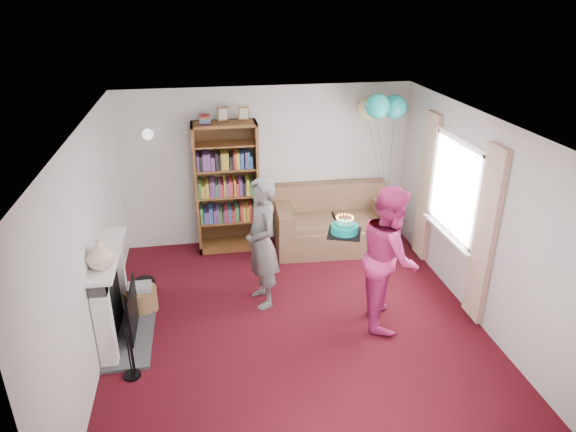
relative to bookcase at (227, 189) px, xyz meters
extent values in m
plane|color=#350810|center=(0.66, -2.30, -0.99)|extent=(5.00, 5.00, 0.00)
cube|color=silver|center=(0.66, 0.21, 0.26)|extent=(4.50, 0.02, 2.50)
cube|color=silver|center=(-1.60, -2.30, 0.26)|extent=(0.02, 5.00, 2.50)
cube|color=silver|center=(2.92, -2.30, 0.26)|extent=(0.02, 5.00, 2.50)
cube|color=white|center=(0.66, -2.30, 1.51)|extent=(4.50, 5.00, 0.01)
cube|color=#3F3F42|center=(-1.34, -2.10, -0.97)|extent=(0.55, 1.40, 0.04)
cube|color=white|center=(-1.49, -2.65, -0.46)|extent=(0.18, 0.14, 1.06)
cube|color=white|center=(-1.49, -1.55, -0.46)|extent=(0.18, 0.14, 1.06)
cube|color=white|center=(-1.49, -2.10, 0.01)|extent=(0.18, 1.24, 0.16)
cube|color=white|center=(-1.46, -2.10, 0.11)|extent=(0.28, 1.35, 0.05)
cube|color=black|center=(-1.51, -2.10, -0.51)|extent=(0.10, 0.80, 0.86)
cube|color=black|center=(-1.27, -2.10, -0.66)|extent=(0.02, 0.70, 0.60)
cylinder|color=black|center=(-1.24, -2.88, -0.67)|extent=(0.18, 0.18, 0.64)
cylinder|color=black|center=(-1.21, -1.30, -0.86)|extent=(0.26, 0.26, 0.26)
cube|color=white|center=(2.87, -1.70, 1.08)|extent=(0.08, 1.30, 0.08)
cube|color=white|center=(2.87, -1.70, -0.17)|extent=(0.08, 1.30, 0.08)
cube|color=white|center=(2.90, -1.70, 0.46)|extent=(0.01, 1.15, 1.20)
cube|color=white|center=(2.84, -1.70, -0.20)|extent=(0.14, 1.32, 0.04)
cube|color=beige|center=(2.86, -2.52, 0.16)|extent=(0.07, 0.38, 2.20)
cube|color=beige|center=(2.86, -0.88, 0.16)|extent=(0.07, 0.38, 2.20)
cylinder|color=gold|center=(-1.09, 0.15, 0.91)|extent=(0.04, 0.12, 0.04)
sphere|color=white|center=(-1.09, 0.06, 0.89)|extent=(0.16, 0.16, 0.16)
cube|color=#472B14|center=(0.00, 0.16, 0.02)|extent=(0.96, 0.04, 2.03)
cube|color=brown|center=(-0.46, -0.03, 0.02)|extent=(0.04, 0.42, 2.03)
cube|color=brown|center=(0.46, -0.03, 0.02)|extent=(0.04, 0.42, 2.03)
cube|color=brown|center=(0.00, -0.03, 1.02)|extent=(0.96, 0.42, 0.04)
cube|color=brown|center=(0.00, -0.03, -0.94)|extent=(0.96, 0.42, 0.10)
cube|color=brown|center=(0.00, -0.03, -0.51)|extent=(0.88, 0.38, 0.03)
cube|color=brown|center=(0.00, -0.03, -0.08)|extent=(0.88, 0.38, 0.02)
cube|color=brown|center=(0.00, -0.03, 0.34)|extent=(0.88, 0.38, 0.02)
cube|color=brown|center=(0.00, -0.03, 0.72)|extent=(0.88, 0.38, 0.02)
cube|color=maroon|center=(-0.26, -0.05, 1.10)|extent=(0.16, 0.22, 0.12)
cube|color=brown|center=(0.00, 0.02, 1.15)|extent=(0.16, 0.02, 0.20)
cube|color=brown|center=(0.30, 0.02, 1.15)|extent=(0.16, 0.02, 0.20)
cube|color=brown|center=(1.64, -0.30, -0.78)|extent=(1.82, 0.96, 0.43)
cube|color=brown|center=(1.64, 0.06, -0.40)|extent=(1.82, 0.24, 0.75)
cube|color=brown|center=(0.85, -0.30, -0.56)|extent=(0.24, 0.91, 0.59)
cube|color=brown|center=(2.43, -0.30, -0.56)|extent=(0.24, 0.91, 0.59)
cube|color=brown|center=(1.23, -0.38, -0.53)|extent=(0.77, 0.66, 0.12)
cube|color=brown|center=(2.04, -0.38, -0.53)|extent=(0.77, 0.66, 0.12)
cylinder|color=#997447|center=(-1.24, -1.61, -0.84)|extent=(0.41, 0.41, 0.31)
cube|color=beige|center=(-1.24, -1.61, -0.65)|extent=(0.29, 0.23, 0.06)
imported|color=black|center=(0.33, -1.69, -0.12)|extent=(0.53, 0.70, 1.74)
imported|color=#BC2569|center=(1.77, -2.33, -0.10)|extent=(0.83, 0.98, 1.77)
cube|color=black|center=(1.27, -2.10, 0.14)|extent=(0.39, 0.39, 0.02)
cylinder|color=#0C8E85|center=(1.27, -2.10, 0.20)|extent=(0.32, 0.32, 0.10)
cylinder|color=#0C8E85|center=(1.27, -2.10, 0.26)|extent=(0.24, 0.24, 0.04)
cylinder|color=#E56585|center=(1.37, -2.10, 0.29)|extent=(0.01, 0.01, 0.09)
sphere|color=orange|center=(1.37, -2.10, 0.34)|extent=(0.02, 0.02, 0.02)
cylinder|color=#E56585|center=(1.36, -2.06, 0.29)|extent=(0.01, 0.01, 0.09)
sphere|color=orange|center=(1.36, -2.06, 0.34)|extent=(0.02, 0.02, 0.02)
cylinder|color=#E56585|center=(1.34, -2.03, 0.29)|extent=(0.01, 0.01, 0.09)
sphere|color=orange|center=(1.34, -2.03, 0.34)|extent=(0.02, 0.02, 0.02)
cylinder|color=#E56585|center=(1.30, -2.01, 0.29)|extent=(0.01, 0.01, 0.09)
sphere|color=orange|center=(1.30, -2.01, 0.34)|extent=(0.02, 0.02, 0.02)
cylinder|color=#E56585|center=(1.26, -2.01, 0.29)|extent=(0.01, 0.01, 0.09)
sphere|color=orange|center=(1.26, -2.01, 0.34)|extent=(0.02, 0.02, 0.02)
cylinder|color=#E56585|center=(1.23, -2.02, 0.29)|extent=(0.01, 0.01, 0.09)
sphere|color=orange|center=(1.23, -2.02, 0.34)|extent=(0.02, 0.02, 0.02)
cylinder|color=#E56585|center=(1.20, -2.05, 0.29)|extent=(0.01, 0.01, 0.09)
sphere|color=orange|center=(1.20, -2.05, 0.34)|extent=(0.02, 0.02, 0.02)
cylinder|color=#E56585|center=(1.18, -2.08, 0.29)|extent=(0.01, 0.01, 0.09)
sphere|color=orange|center=(1.18, -2.08, 0.34)|extent=(0.02, 0.02, 0.02)
cylinder|color=#E56585|center=(1.18, -2.12, 0.29)|extent=(0.01, 0.01, 0.09)
sphere|color=orange|center=(1.18, -2.12, 0.34)|extent=(0.02, 0.02, 0.02)
cylinder|color=#E56585|center=(1.20, -2.16, 0.29)|extent=(0.01, 0.01, 0.09)
sphere|color=orange|center=(1.20, -2.16, 0.34)|extent=(0.02, 0.02, 0.02)
cylinder|color=#E56585|center=(1.23, -2.19, 0.29)|extent=(0.01, 0.01, 0.09)
sphere|color=orange|center=(1.23, -2.19, 0.34)|extent=(0.02, 0.02, 0.02)
cylinder|color=#E56585|center=(1.26, -2.20, 0.29)|extent=(0.01, 0.01, 0.09)
sphere|color=orange|center=(1.26, -2.20, 0.34)|extent=(0.02, 0.02, 0.02)
cylinder|color=#E56585|center=(1.30, -2.20, 0.29)|extent=(0.01, 0.01, 0.09)
sphere|color=orange|center=(1.30, -2.20, 0.34)|extent=(0.02, 0.02, 0.02)
cylinder|color=#E56585|center=(1.34, -2.18, 0.29)|extent=(0.01, 0.01, 0.09)
sphere|color=orange|center=(1.34, -2.18, 0.34)|extent=(0.02, 0.02, 0.02)
cylinder|color=#E56585|center=(1.36, -2.14, 0.29)|extent=(0.01, 0.01, 0.09)
sphere|color=orange|center=(1.36, -2.14, 0.34)|extent=(0.02, 0.02, 0.02)
sphere|color=#3F3F3F|center=(2.43, -0.50, -0.30)|extent=(0.02, 0.02, 0.02)
sphere|color=#1CAFA7|center=(2.49, -0.30, 1.23)|extent=(0.35, 0.35, 0.35)
sphere|color=#D1D884|center=(2.16, -0.11, 1.17)|extent=(0.35, 0.35, 0.35)
sphere|color=#1CAFA7|center=(2.16, -0.49, 1.29)|extent=(0.35, 0.35, 0.35)
imported|color=beige|center=(-1.46, -2.45, 0.29)|extent=(0.37, 0.37, 0.31)
camera|label=1|loc=(-0.34, -7.43, 2.82)|focal=32.00mm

